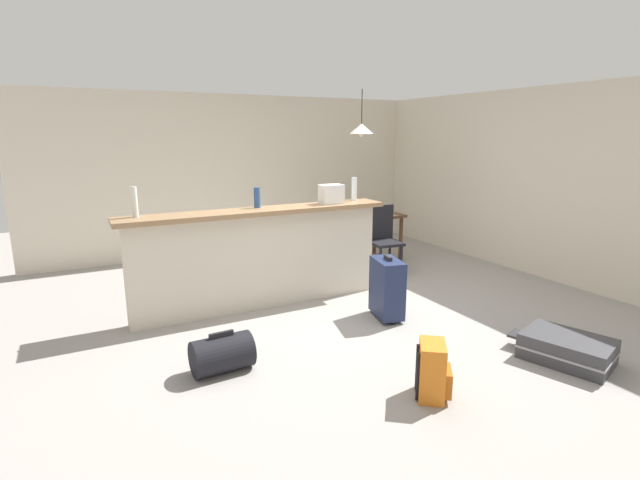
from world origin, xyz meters
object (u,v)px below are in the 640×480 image
object	(u,v)px
bottle_clear	(354,189)
suitcase_flat_charcoal	(567,349)
duffel_bag_black	(222,354)
bottle_blue	(257,198)
bottle_white	(135,202)
grocery_bag	(331,194)
dining_chair_near_partition	(383,236)
suitcase_upright_navy	(387,288)
backpack_orange	(433,371)
pendant_lamp	(361,129)
dining_table	(361,220)

from	to	relation	value
bottle_clear	suitcase_flat_charcoal	bearing A→B (deg)	-77.27
duffel_bag_black	bottle_blue	bearing A→B (deg)	58.45
bottle_white	grocery_bag	xyz separation A→B (m)	(2.12, -0.09, -0.04)
bottle_clear	dining_chair_near_partition	world-z (taller)	bottle_clear
bottle_clear	suitcase_flat_charcoal	size ratio (longest dim) A/B	0.31
grocery_bag	duffel_bag_black	distance (m)	2.36
dining_chair_near_partition	suitcase_flat_charcoal	world-z (taller)	dining_chair_near_partition
grocery_bag	suitcase_flat_charcoal	bearing A→B (deg)	-68.84
suitcase_upright_navy	backpack_orange	bearing A→B (deg)	-112.99
bottle_clear	pendant_lamp	bearing A→B (deg)	53.52
suitcase_flat_charcoal	suitcase_upright_navy	size ratio (longest dim) A/B	1.33
bottle_blue	duffel_bag_black	world-z (taller)	bottle_blue
backpack_orange	suitcase_flat_charcoal	bearing A→B (deg)	-4.03
dining_chair_near_partition	pendant_lamp	bearing A→B (deg)	97.80
dining_table	backpack_orange	world-z (taller)	dining_table
suitcase_flat_charcoal	backpack_orange	world-z (taller)	backpack_orange
bottle_clear	pendant_lamp	world-z (taller)	pendant_lamp
grocery_bag	duffel_bag_black	xyz separation A→B (m)	(-1.70, -1.25, -1.06)
pendant_lamp	suitcase_flat_charcoal	bearing A→B (deg)	-91.44
dining_table	pendant_lamp	size ratio (longest dim) A/B	1.69
bottle_blue	bottle_clear	bearing A→B (deg)	-0.07
dining_table	suitcase_upright_navy	distance (m)	2.22
bottle_clear	suitcase_upright_navy	world-z (taller)	bottle_clear
bottle_blue	duffel_bag_black	bearing A→B (deg)	-121.55
bottle_white	bottle_clear	xyz separation A→B (m)	(2.49, 0.01, -0.01)
bottle_clear	backpack_orange	xyz separation A→B (m)	(-0.81, -2.44, -1.04)
pendant_lamp	suitcase_flat_charcoal	xyz separation A→B (m)	(-0.09, -3.42, -1.85)
bottle_blue	suitcase_flat_charcoal	distance (m)	3.31
grocery_bag	backpack_orange	distance (m)	2.59
grocery_bag	pendant_lamp	world-z (taller)	pendant_lamp
bottle_white	suitcase_flat_charcoal	world-z (taller)	bottle_white
grocery_bag	duffel_bag_black	size ratio (longest dim) A/B	0.53
bottle_blue	backpack_orange	world-z (taller)	bottle_blue
duffel_bag_black	pendant_lamp	bearing A→B (deg)	39.38
bottle_blue	suitcase_flat_charcoal	world-z (taller)	bottle_blue
bottle_clear	suitcase_upright_navy	distance (m)	1.39
bottle_blue	duffel_bag_black	xyz separation A→B (m)	(-0.83, -1.35, -1.06)
pendant_lamp	bottle_white	bearing A→B (deg)	-164.06
bottle_white	suitcase_upright_navy	distance (m)	2.66
bottle_blue	backpack_orange	distance (m)	2.67
bottle_white	bottle_blue	distance (m)	1.25
suitcase_flat_charcoal	suitcase_upright_navy	world-z (taller)	suitcase_upright_navy
bottle_blue	suitcase_flat_charcoal	bearing A→B (deg)	-54.43
duffel_bag_black	backpack_orange	bearing A→B (deg)	-40.91
pendant_lamp	suitcase_upright_navy	size ratio (longest dim) A/B	0.97
duffel_bag_black	dining_chair_near_partition	bearing A→B (deg)	31.92
pendant_lamp	suitcase_upright_navy	distance (m)	2.67
bottle_white	grocery_bag	distance (m)	2.13
backpack_orange	dining_table	bearing A→B (deg)	65.70
suitcase_flat_charcoal	duffel_bag_black	size ratio (longest dim) A/B	1.80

